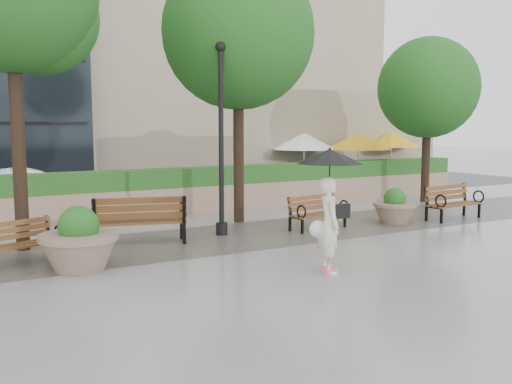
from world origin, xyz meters
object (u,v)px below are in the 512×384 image
car_right (32,189)px  planter_left (79,245)px  planter_right (395,209)px  pedestrian (329,198)px  lamppost (221,151)px  bench_3 (318,219)px  bench_4 (453,210)px  bench_2 (140,230)px  bench_1 (19,252)px

car_right → planter_left: bearing=177.2°
planter_right → pedestrian: 5.70m
lamppost → car_right: 7.67m
bench_3 → bench_4: size_ratio=0.91×
planter_left → car_right: size_ratio=0.36×
planter_left → planter_right: planter_left is taller
bench_3 → car_right: (-5.63, 7.38, 0.39)m
bench_2 → bench_4: size_ratio=1.17×
bench_4 → planter_left: bearing=178.1°
planter_left → bench_4: bearing=2.5°
bench_3 → planter_left: 6.28m
bench_4 → lamppost: (-6.58, 1.24, 1.73)m
bench_2 → pedestrian: 4.67m
planter_left → pedestrian: pedestrian is taller
bench_1 → car_right: bearing=59.2°
bench_2 → bench_3: bearing=-170.6°
bench_4 → bench_2: bearing=167.5°
bench_1 → bench_2: size_ratio=0.76×
bench_1 → bench_3: bearing=-19.2°
bench_3 → planter_right: (2.31, -0.31, 0.12)m
bench_1 → car_right: 7.64m
lamppost → bench_3: bearing=-12.8°
bench_1 → lamppost: size_ratio=0.36×
planter_right → lamppost: (-4.74, 0.87, 1.64)m
planter_right → bench_2: bearing=172.8°
planter_left → lamppost: 4.38m
pedestrian → planter_left: bearing=80.7°
planter_left → lamppost: bearing=24.4°
bench_3 → lamppost: 3.05m
pedestrian → bench_2: bearing=50.0°
bench_1 → bench_4: bench_4 is taller
bench_1 → car_right: size_ratio=0.42×
bench_2 → car_right: (-1.17, 6.84, 0.32)m
bench_2 → car_right: bearing=-64.0°
bench_1 → pedestrian: pedestrian is taller
car_right → lamppost: bearing=-154.1°
bench_4 → pedestrian: size_ratio=0.83×
planter_left → car_right: car_right is taller
planter_left → planter_right: (8.48, 0.83, -0.09)m
bench_2 → car_right: car_right is taller
pedestrian → lamppost: bearing=23.6°
bench_2 → car_right: 6.95m
bench_2 → lamppost: size_ratio=0.47×
bench_4 → pedestrian: (-6.48, -2.79, 1.06)m
bench_3 → lamppost: size_ratio=0.37×
bench_2 → bench_3: size_ratio=1.29×
bench_2 → lamppost: bearing=-163.4°
planter_left → pedestrian: bearing=-31.4°
bench_3 → bench_4: bench_4 is taller
planter_left → planter_right: 8.52m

